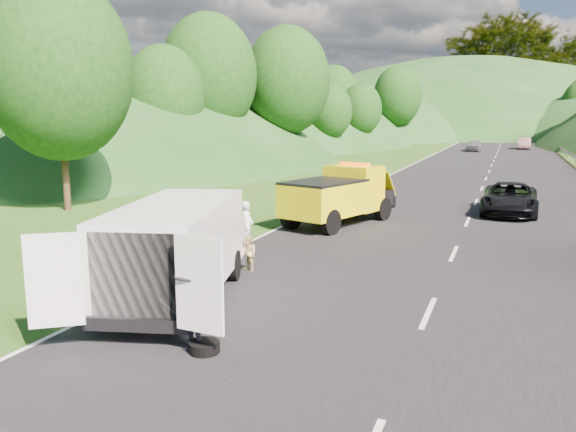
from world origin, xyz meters
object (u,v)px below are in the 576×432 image
at_px(spare_tire, 205,353).
at_px(tow_truck, 340,195).
at_px(suitcase, 219,246).
at_px(worker, 192,352).
at_px(passing_suv, 509,214).
at_px(woman, 247,251).
at_px(child, 249,272).
at_px(white_van, 179,245).

bearing_deg(spare_tire, tow_truck, 95.51).
bearing_deg(suitcase, worker, -65.32).
bearing_deg(passing_suv, suitcase, -126.10).
relative_size(woman, passing_suv, 0.32).
height_order(worker, suitcase, worker).
bearing_deg(worker, child, 115.67).
distance_m(child, passing_suv, 14.81).
relative_size(worker, spare_tire, 2.87).
bearing_deg(passing_suv, white_van, -113.98).
xyz_separation_m(tow_truck, woman, (-1.50, -5.67, -1.22)).
xyz_separation_m(white_van, passing_suv, (7.36, 15.96, -1.35)).
height_order(white_van, child, white_van).
height_order(child, worker, worker).
bearing_deg(woman, suitcase, 127.13).
bearing_deg(spare_tire, child, 107.01).
xyz_separation_m(worker, passing_suv, (5.47, 18.55, 0.00)).
height_order(woman, spare_tire, woman).
distance_m(tow_truck, passing_suv, 8.42).
xyz_separation_m(woman, spare_tire, (2.79, -7.67, 0.00)).
relative_size(white_van, passing_suv, 1.42).
xyz_separation_m(child, suitcase, (-1.80, 1.54, 0.26)).
bearing_deg(suitcase, passing_suv, 53.13).
bearing_deg(passing_suv, spare_tire, -104.99).
height_order(woman, worker, worker).
relative_size(tow_truck, worker, 3.65).
xyz_separation_m(spare_tire, passing_suv, (5.23, 18.53, 0.00)).
distance_m(child, suitcase, 2.38).
height_order(suitcase, passing_suv, passing_suv).
distance_m(white_van, worker, 3.48).
xyz_separation_m(tow_truck, passing_suv, (6.52, 5.19, -1.22)).
xyz_separation_m(tow_truck, suitcase, (-2.17, -6.39, -0.96)).
height_order(child, spare_tire, child).
bearing_deg(child, woman, 146.01).
xyz_separation_m(worker, suitcase, (-3.21, 6.98, 0.26)).
relative_size(woman, spare_tire, 2.81).
distance_m(white_van, child, 3.19).
distance_m(woman, passing_suv, 13.49).
height_order(white_van, woman, white_van).
relative_size(tow_truck, woman, 3.73).
xyz_separation_m(suitcase, passing_suv, (8.68, 11.57, -0.26)).
height_order(tow_truck, passing_suv, tow_truck).
height_order(child, passing_suv, passing_suv).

